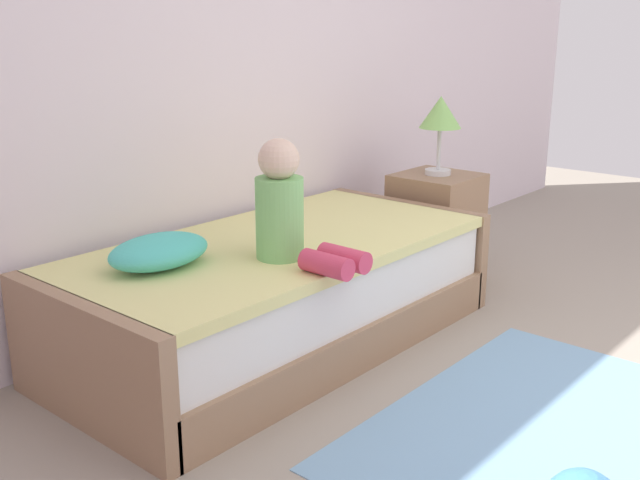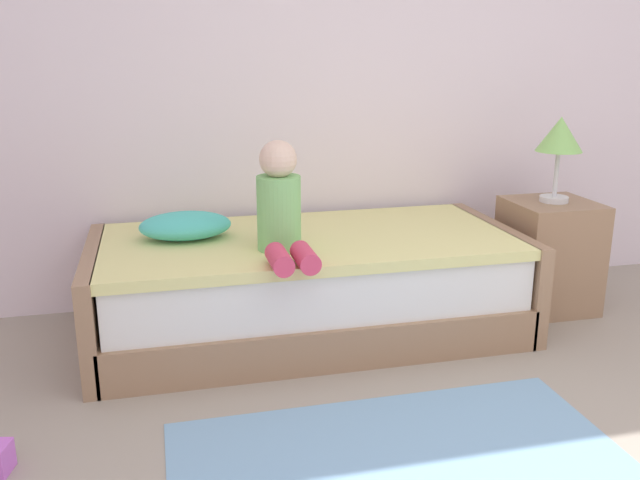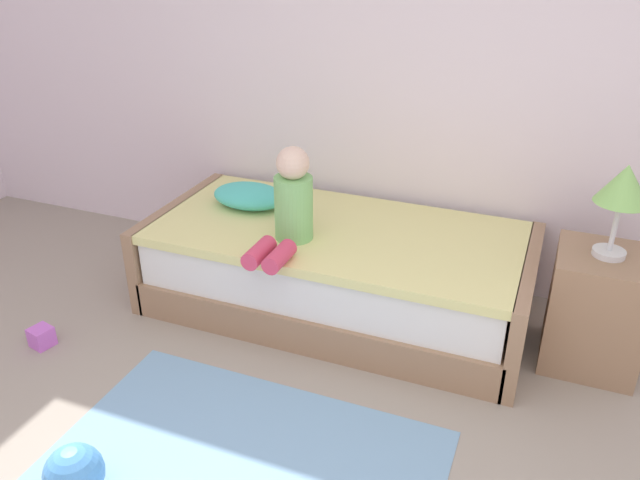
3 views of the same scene
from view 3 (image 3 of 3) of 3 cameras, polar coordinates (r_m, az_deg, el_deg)
The scene contains 9 objects.
wall_rear at distance 3.59m, azimuth 12.86°, elevation 17.48°, with size 7.20×0.10×2.90m, color white.
bed at distance 3.55m, azimuth 1.50°, elevation -2.69°, with size 2.11×1.00×0.50m.
nightstand at distance 3.38m, azimuth 23.65°, elevation -5.78°, with size 0.44×0.44×0.60m, color #997556.
table_lamp at distance 3.11m, azimuth 25.78°, elevation 4.19°, with size 0.24×0.24×0.45m.
child_figure at distance 3.22m, azimuth -2.76°, elevation 3.14°, with size 0.20×0.51×0.50m.
pillow at distance 3.71m, azimuth -6.41°, elevation 3.99°, with size 0.44×0.30×0.13m, color #4CCCBC.
toy_ball at distance 2.73m, azimuth -21.35°, elevation -19.08°, with size 0.23×0.23×0.23m, color #4C99E5.
area_rug at distance 2.74m, azimuth -7.41°, elevation -19.98°, with size 1.60×1.10×0.01m, color #7AA8CC.
toy_block at distance 3.64m, azimuth -23.87°, elevation -8.01°, with size 0.11×0.11×0.11m, color #CC66D8.
Camera 3 is at (0.58, -0.90, 1.99)m, focal length 35.38 mm.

